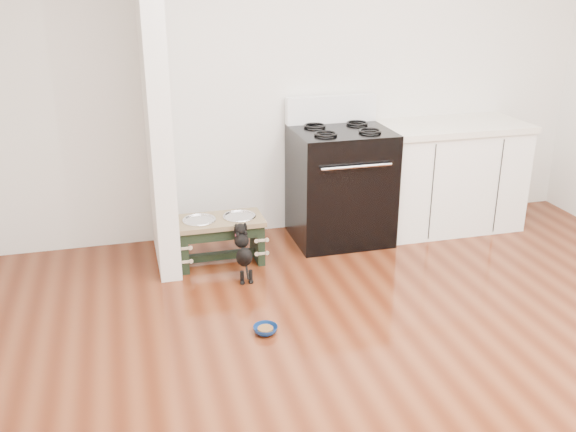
% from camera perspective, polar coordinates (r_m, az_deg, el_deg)
% --- Properties ---
extents(ground, '(5.00, 5.00, 0.00)m').
position_cam_1_polar(ground, '(3.57, 12.41, -15.47)').
color(ground, '#471C0C').
rests_on(ground, ground).
extents(room_shell, '(5.00, 5.00, 5.00)m').
position_cam_1_polar(room_shell, '(2.93, 14.90, 10.98)').
color(room_shell, silver).
rests_on(room_shell, ground).
extents(partition_wall, '(0.15, 0.80, 2.70)m').
position_cam_1_polar(partition_wall, '(4.68, -11.81, 11.43)').
color(partition_wall, silver).
rests_on(partition_wall, ground).
extents(oven_range, '(0.76, 0.69, 1.14)m').
position_cam_1_polar(oven_range, '(5.22, 4.65, 2.92)').
color(oven_range, black).
rests_on(oven_range, ground).
extents(cabinet_run, '(1.24, 0.64, 0.91)m').
position_cam_1_polar(cabinet_run, '(5.64, 14.04, 3.46)').
color(cabinet_run, white).
rests_on(cabinet_run, ground).
extents(dog_feeder, '(0.65, 0.35, 0.37)m').
position_cam_1_polar(dog_feeder, '(4.85, -6.05, -1.39)').
color(dog_feeder, black).
rests_on(dog_feeder, ground).
extents(puppy, '(0.11, 0.33, 0.40)m').
position_cam_1_polar(puppy, '(4.61, -4.01, -3.05)').
color(puppy, black).
rests_on(puppy, ground).
extents(floor_bowl, '(0.17, 0.17, 0.05)m').
position_cam_1_polar(floor_bowl, '(4.01, -2.02, -10.07)').
color(floor_bowl, navy).
rests_on(floor_bowl, ground).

